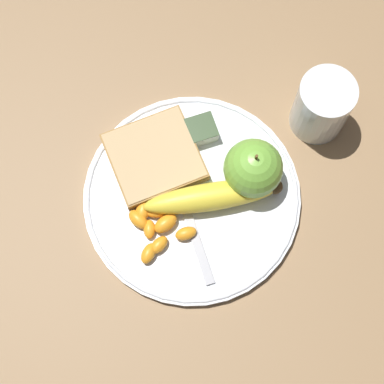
% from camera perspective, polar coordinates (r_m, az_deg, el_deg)
% --- Properties ---
extents(ground_plane, '(3.00, 3.00, 0.00)m').
position_cam_1_polar(ground_plane, '(0.86, 0.00, -0.60)').
color(ground_plane, olive).
extents(plate, '(0.29, 0.29, 0.01)m').
position_cam_1_polar(plate, '(0.86, 0.00, -0.46)').
color(plate, silver).
rests_on(plate, ground_plane).
extents(juice_glass, '(0.07, 0.07, 0.10)m').
position_cam_1_polar(juice_glass, '(0.88, 11.45, 7.43)').
color(juice_glass, silver).
rests_on(juice_glass, ground_plane).
extents(apple, '(0.08, 0.08, 0.09)m').
position_cam_1_polar(apple, '(0.83, 5.46, 2.09)').
color(apple, '#72B23D').
rests_on(apple, plate).
extents(banana, '(0.19, 0.06, 0.04)m').
position_cam_1_polar(banana, '(0.83, 1.95, -0.38)').
color(banana, yellow).
rests_on(banana, plate).
extents(bread_slice, '(0.12, 0.12, 0.02)m').
position_cam_1_polar(bread_slice, '(0.86, -3.37, 3.10)').
color(bread_slice, olive).
rests_on(bread_slice, plate).
extents(fork, '(0.03, 0.20, 0.00)m').
position_cam_1_polar(fork, '(0.85, -0.85, -0.68)').
color(fork, '#B2B2B7').
rests_on(fork, plate).
extents(jam_packet, '(0.05, 0.04, 0.02)m').
position_cam_1_polar(jam_packet, '(0.87, 0.64, 5.48)').
color(jam_packet, white).
rests_on(jam_packet, plate).
extents(orange_segment_0, '(0.03, 0.04, 0.02)m').
position_cam_1_polar(orange_segment_0, '(0.84, -4.80, -2.43)').
color(orange_segment_0, orange).
rests_on(orange_segment_0, plate).
extents(orange_segment_1, '(0.02, 0.03, 0.01)m').
position_cam_1_polar(orange_segment_1, '(0.84, -3.81, -3.32)').
color(orange_segment_1, orange).
rests_on(orange_segment_1, plate).
extents(orange_segment_2, '(0.03, 0.02, 0.02)m').
position_cam_1_polar(orange_segment_2, '(0.83, -0.54, -3.71)').
color(orange_segment_2, orange).
rests_on(orange_segment_2, plate).
extents(orange_segment_3, '(0.03, 0.03, 0.02)m').
position_cam_1_polar(orange_segment_3, '(0.84, -3.22, -1.71)').
color(orange_segment_3, orange).
rests_on(orange_segment_3, plate).
extents(orange_segment_4, '(0.03, 0.03, 0.02)m').
position_cam_1_polar(orange_segment_4, '(0.83, -3.89, -5.47)').
color(orange_segment_4, orange).
rests_on(orange_segment_4, plate).
extents(orange_segment_5, '(0.03, 0.04, 0.02)m').
position_cam_1_polar(orange_segment_5, '(0.84, -4.44, -1.41)').
color(orange_segment_5, orange).
rests_on(orange_segment_5, plate).
extents(orange_segment_6, '(0.03, 0.03, 0.01)m').
position_cam_1_polar(orange_segment_6, '(0.84, -0.89, -1.21)').
color(orange_segment_6, orange).
rests_on(orange_segment_6, plate).
extents(orange_segment_7, '(0.03, 0.03, 0.02)m').
position_cam_1_polar(orange_segment_7, '(0.83, -2.96, -4.72)').
color(orange_segment_7, orange).
rests_on(orange_segment_7, plate).
extents(orange_segment_8, '(0.04, 0.03, 0.02)m').
position_cam_1_polar(orange_segment_8, '(0.83, -2.36, -2.82)').
color(orange_segment_8, orange).
rests_on(orange_segment_8, plate).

